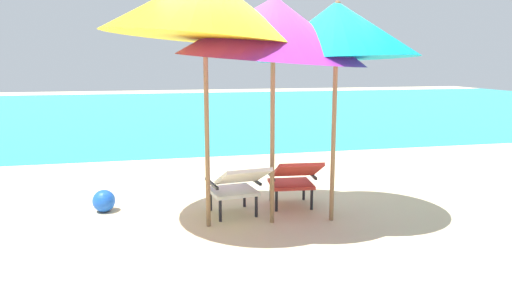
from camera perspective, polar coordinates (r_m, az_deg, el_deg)
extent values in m
plane|color=beige|center=(9.78, -4.91, -0.59)|extent=(40.00, 40.00, 0.00)
cube|color=#28B2B7|center=(17.86, -8.67, 4.21)|extent=(40.00, 18.00, 0.01)
cube|color=silver|center=(5.61, -2.84, -5.76)|extent=(0.58, 0.57, 0.04)
cube|color=silver|center=(5.21, -1.62, -3.95)|extent=(0.59, 0.58, 0.27)
cylinder|color=black|center=(5.79, -5.57, -6.85)|extent=(0.04, 0.04, 0.26)
cylinder|color=black|center=(5.91, -1.43, -6.43)|extent=(0.04, 0.04, 0.26)
cylinder|color=black|center=(5.40, -4.37, -8.08)|extent=(0.04, 0.04, 0.26)
cylinder|color=black|center=(5.53, 0.04, -7.60)|extent=(0.04, 0.04, 0.26)
cube|color=black|center=(5.51, -5.44, -4.81)|extent=(0.10, 0.50, 0.03)
cube|color=black|center=(5.66, -0.34, -4.34)|extent=(0.10, 0.50, 0.03)
cube|color=red|center=(5.94, 4.26, -4.87)|extent=(0.57, 0.55, 0.04)
cube|color=red|center=(5.53, 5.07, -3.14)|extent=(0.57, 0.56, 0.27)
cylinder|color=black|center=(6.14, 1.82, -5.80)|extent=(0.04, 0.04, 0.26)
cylinder|color=black|center=(6.23, 5.84, -5.62)|extent=(0.04, 0.04, 0.26)
cylinder|color=black|center=(5.74, 2.51, -6.94)|extent=(0.04, 0.04, 0.26)
cylinder|color=black|center=(5.83, 6.79, -6.73)|extent=(0.04, 0.04, 0.26)
cube|color=black|center=(5.86, 1.78, -3.83)|extent=(0.08, 0.50, 0.03)
cube|color=black|center=(5.97, 6.72, -3.65)|extent=(0.08, 0.50, 0.03)
cylinder|color=olive|center=(5.06, -5.99, 1.19)|extent=(0.05, 0.05, 2.07)
cone|color=yellow|center=(5.03, -6.28, 16.36)|extent=(2.19, 2.15, 0.83)
cylinder|color=olive|center=(5.16, 2.01, 0.22)|extent=(0.05, 0.05, 1.85)
cone|color=purple|center=(5.10, 2.10, 13.87)|extent=(2.83, 2.81, 0.80)
sphere|color=#4C3823|center=(5.12, 2.12, 17.17)|extent=(0.07, 0.07, 0.07)
cylinder|color=olive|center=(5.31, 9.41, 0.39)|extent=(0.05, 0.05, 1.86)
cone|color=#0A93AD|center=(5.24, 9.80, 13.48)|extent=(2.41, 2.42, 0.69)
sphere|color=#4C3823|center=(5.26, 9.90, 16.47)|extent=(0.07, 0.07, 0.07)
sphere|color=blue|center=(6.01, -18.04, -6.60)|extent=(0.27, 0.27, 0.27)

